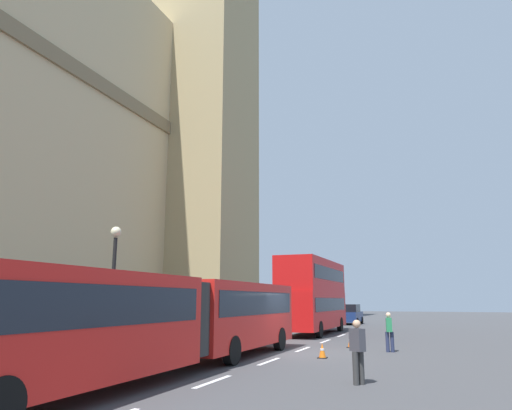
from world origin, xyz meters
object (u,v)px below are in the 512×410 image
(traffic_cone_west, at_px, (322,351))
(pedestrian_by_kerb, at_px, (389,331))
(double_decker_bus, at_px, (313,293))
(street_lamp, at_px, (113,280))
(pedestrian_near_cones, at_px, (358,349))
(articulated_bus, at_px, (173,315))
(traffic_cone_middle, at_px, (351,341))
(sedan_lead, at_px, (350,314))

(traffic_cone_west, distance_m, pedestrian_by_kerb, 3.95)
(double_decker_bus, bearing_deg, street_lamp, 163.83)
(double_decker_bus, bearing_deg, traffic_cone_west, -164.39)
(street_lamp, height_order, pedestrian_near_cones, street_lamp)
(double_decker_bus, xyz_separation_m, pedestrian_by_kerb, (-9.69, -5.86, -1.80))
(articulated_bus, xyz_separation_m, pedestrian_by_kerb, (8.44, -5.86, -0.83))
(articulated_bus, relative_size, traffic_cone_west, 30.77)
(street_lamp, distance_m, pedestrian_by_kerb, 12.09)
(double_decker_bus, xyz_separation_m, traffic_cone_middle, (-8.35, -3.91, -2.43))
(double_decker_bus, height_order, street_lamp, street_lamp)
(sedan_lead, xyz_separation_m, pedestrian_by_kerb, (-23.30, -5.81, -0.00))
(traffic_cone_west, height_order, traffic_cone_middle, same)
(double_decker_bus, relative_size, pedestrian_near_cones, 5.90)
(pedestrian_by_kerb, bearing_deg, traffic_cone_west, 144.38)
(traffic_cone_west, height_order, street_lamp, street_lamp)
(articulated_bus, xyz_separation_m, double_decker_bus, (18.13, 0.00, 0.96))
(traffic_cone_middle, relative_size, pedestrian_near_cones, 0.34)
(pedestrian_by_kerb, bearing_deg, pedestrian_near_cones, 179.89)
(double_decker_bus, xyz_separation_m, pedestrian_near_cones, (-18.18, -5.85, -1.80))
(traffic_cone_west, height_order, pedestrian_near_cones, pedestrian_near_cones)
(traffic_cone_west, bearing_deg, double_decker_bus, 15.61)
(double_decker_bus, bearing_deg, sedan_lead, -0.21)
(sedan_lead, bearing_deg, street_lamp, 171.12)
(double_decker_bus, height_order, pedestrian_near_cones, double_decker_bus)
(traffic_cone_west, height_order, pedestrian_by_kerb, pedestrian_by_kerb)
(traffic_cone_middle, bearing_deg, articulated_bus, 158.21)
(traffic_cone_middle, bearing_deg, pedestrian_near_cones, -168.86)
(traffic_cone_west, relative_size, pedestrian_by_kerb, 0.34)
(sedan_lead, bearing_deg, pedestrian_by_kerb, -165.99)
(traffic_cone_west, xyz_separation_m, pedestrian_by_kerb, (3.17, -2.27, 0.63))
(traffic_cone_west, bearing_deg, traffic_cone_middle, -4.03)
(articulated_bus, height_order, pedestrian_near_cones, articulated_bus)
(sedan_lead, relative_size, pedestrian_near_cones, 2.60)
(traffic_cone_middle, distance_m, pedestrian_near_cones, 10.03)
(articulated_bus, height_order, traffic_cone_middle, articulated_bus)
(double_decker_bus, height_order, pedestrian_by_kerb, double_decker_bus)
(sedan_lead, bearing_deg, traffic_cone_west, -172.38)
(traffic_cone_middle, height_order, street_lamp, street_lamp)
(street_lamp, height_order, pedestrian_by_kerb, street_lamp)
(traffic_cone_west, bearing_deg, articulated_bus, 145.74)
(traffic_cone_middle, relative_size, street_lamp, 0.11)
(traffic_cone_west, distance_m, pedestrian_near_cones, 5.81)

